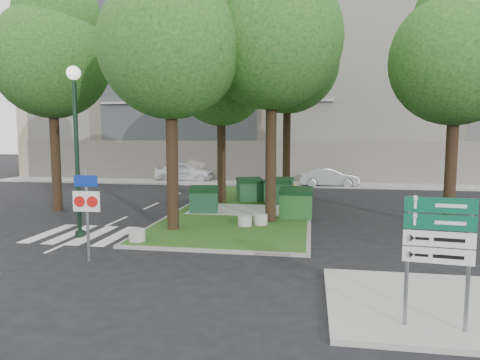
% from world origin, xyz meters
% --- Properties ---
extents(ground, '(120.00, 120.00, 0.00)m').
position_xyz_m(ground, '(0.00, 0.00, 0.00)').
color(ground, black).
rests_on(ground, ground).
extents(median_island, '(6.00, 16.00, 0.12)m').
position_xyz_m(median_island, '(0.50, 8.00, 0.06)').
color(median_island, '#264C15').
rests_on(median_island, ground).
extents(median_kerb, '(6.30, 16.30, 0.10)m').
position_xyz_m(median_kerb, '(0.50, 8.00, 0.05)').
color(median_kerb, gray).
rests_on(median_kerb, ground).
extents(sidewalk_corner, '(5.00, 4.00, 0.12)m').
position_xyz_m(sidewalk_corner, '(6.50, -3.50, 0.06)').
color(sidewalk_corner, '#999993').
rests_on(sidewalk_corner, ground).
extents(building_sidewalk, '(42.00, 3.00, 0.12)m').
position_xyz_m(building_sidewalk, '(0.00, 18.50, 0.06)').
color(building_sidewalk, '#999993').
rests_on(building_sidewalk, ground).
extents(zebra_crossing, '(5.00, 3.00, 0.01)m').
position_xyz_m(zebra_crossing, '(-3.75, 1.50, 0.01)').
color(zebra_crossing, silver).
rests_on(zebra_crossing, ground).
extents(apartment_building, '(41.00, 12.00, 16.00)m').
position_xyz_m(apartment_building, '(0.00, 26.00, 8.00)').
color(apartment_building, tan).
rests_on(apartment_building, ground).
extents(tree_median_near_left, '(5.20, 5.20, 10.53)m').
position_xyz_m(tree_median_near_left, '(-1.41, 2.56, 7.32)').
color(tree_median_near_left, black).
rests_on(tree_median_near_left, ground).
extents(tree_median_near_right, '(5.60, 5.60, 11.46)m').
position_xyz_m(tree_median_near_right, '(2.09, 4.56, 7.99)').
color(tree_median_near_right, black).
rests_on(tree_median_near_right, ground).
extents(tree_median_mid, '(4.80, 4.80, 9.99)m').
position_xyz_m(tree_median_mid, '(-0.91, 9.06, 6.98)').
color(tree_median_mid, black).
rests_on(tree_median_mid, ground).
extents(tree_median_far, '(5.80, 5.80, 11.93)m').
position_xyz_m(tree_median_far, '(2.29, 12.06, 8.32)').
color(tree_median_far, black).
rests_on(tree_median_far, ground).
extents(tree_street_left, '(5.40, 5.40, 11.00)m').
position_xyz_m(tree_street_left, '(-8.41, 6.06, 7.65)').
color(tree_street_left, black).
rests_on(tree_street_left, ground).
extents(tree_street_right, '(5.00, 5.00, 10.06)m').
position_xyz_m(tree_street_right, '(9.09, 5.06, 6.98)').
color(tree_street_right, black).
rests_on(tree_street_right, ground).
extents(dumpster_a, '(1.43, 1.10, 1.21)m').
position_xyz_m(dumpster_a, '(-1.22, 6.10, 0.70)').
color(dumpster_a, '#0E351E').
rests_on(dumpster_a, median_island).
extents(dumpster_b, '(1.61, 1.40, 1.26)m').
position_xyz_m(dumpster_b, '(0.38, 9.80, 0.72)').
color(dumpster_b, '#113B1B').
rests_on(dumpster_b, median_island).
extents(dumpster_c, '(1.54, 1.16, 1.34)m').
position_xyz_m(dumpster_c, '(1.98, 9.28, 0.76)').
color(dumpster_c, '#0F3218').
rests_on(dumpster_c, median_island).
extents(dumpster_d, '(1.42, 1.00, 1.32)m').
position_xyz_m(dumpster_d, '(3.00, 5.49, 0.75)').
color(dumpster_d, '#164917').
rests_on(dumpster_d, median_island).
extents(bollard_left, '(0.55, 0.55, 0.39)m').
position_xyz_m(bollard_left, '(-2.10, 0.50, 0.32)').
color(bollard_left, '#AAA9A4').
rests_on(bollard_left, median_island).
extents(bollard_right, '(0.57, 0.57, 0.40)m').
position_xyz_m(bollard_right, '(1.67, 3.81, 0.32)').
color(bollard_right, '#A7A6A2').
rests_on(bollard_right, median_island).
extents(bollard_mid, '(0.55, 0.55, 0.39)m').
position_xyz_m(bollard_mid, '(1.09, 3.51, 0.32)').
color(bollard_mid, '#A8A7A2').
rests_on(bollard_mid, median_island).
extents(litter_bin, '(0.42, 0.42, 0.74)m').
position_xyz_m(litter_bin, '(2.61, 11.32, 0.49)').
color(litter_bin, gold).
rests_on(litter_bin, median_island).
extents(street_lamp, '(0.48, 0.48, 6.03)m').
position_xyz_m(street_lamp, '(-4.57, 1.18, 3.79)').
color(street_lamp, black).
rests_on(street_lamp, ground).
extents(traffic_sign_pole, '(0.80, 0.09, 2.67)m').
position_xyz_m(traffic_sign_pole, '(-2.71, -1.55, 1.71)').
color(traffic_sign_pole, slate).
rests_on(traffic_sign_pole, ground).
extents(directional_sign, '(1.21, 0.20, 2.43)m').
position_xyz_m(directional_sign, '(5.91, -4.73, 1.73)').
color(directional_sign, slate).
rests_on(directional_sign, sidewalk_corner).
extents(car_white, '(4.62, 1.96, 1.56)m').
position_xyz_m(car_white, '(-6.21, 19.50, 0.78)').
color(car_white, white).
rests_on(car_white, ground).
extents(car_silver, '(4.17, 1.73, 1.34)m').
position_xyz_m(car_silver, '(4.88, 17.66, 0.67)').
color(car_silver, '#AEB2B6').
rests_on(car_silver, ground).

